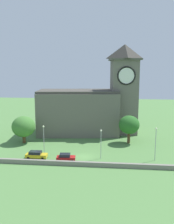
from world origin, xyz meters
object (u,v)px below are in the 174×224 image
(streetlamp_west_mid, at_px, (44,135))
(tree_riverside_west, at_px, (129,125))
(church, at_px, (91,105))
(streetlamp_central, at_px, (101,139))
(tree_by_tower, at_px, (24,127))
(streetlamp_east_mid, at_px, (156,139))
(car_yellow, at_px, (36,155))
(car_red, at_px, (66,158))

(streetlamp_west_mid, distance_m, tree_riverside_west, 23.36)
(church, bearing_deg, streetlamp_central, -79.66)
(church, xyz_separation_m, tree_by_tower, (-17.43, -12.62, -4.32))
(streetlamp_west_mid, distance_m, streetlamp_east_mid, 25.38)
(church, xyz_separation_m, tree_riverside_west, (11.14, -9.97, -3.76))
(church, relative_size, tree_riverside_west, 4.18)
(car_yellow, bearing_deg, car_red, -9.62)
(car_red, xyz_separation_m, streetlamp_east_mid, (19.47, 2.57, 4.02))
(church, relative_size, streetlamp_east_mid, 4.33)
(car_red, relative_size, streetlamp_east_mid, 0.57)
(church, distance_m, car_red, 26.42)
(car_yellow, bearing_deg, church, 66.26)
(car_yellow, relative_size, tree_riverside_west, 0.63)
(streetlamp_central, relative_size, tree_riverside_west, 0.88)
(car_yellow, xyz_separation_m, tree_by_tower, (-6.98, 11.14, 3.71))
(streetlamp_east_mid, height_order, tree_riverside_west, tree_riverside_west)
(streetlamp_west_mid, height_order, tree_riverside_west, tree_riverside_west)
(tree_by_tower, xyz_separation_m, tree_riverside_west, (28.58, 2.65, 0.56))
(car_red, relative_size, streetlamp_west_mid, 0.60)
(church, height_order, streetlamp_east_mid, church)
(car_yellow, height_order, streetlamp_west_mid, streetlamp_west_mid)
(church, height_order, streetlamp_west_mid, church)
(car_yellow, xyz_separation_m, streetlamp_east_mid, (26.47, 1.39, 4.07))
(car_yellow, bearing_deg, tree_riverside_west, 32.57)
(church, height_order, tree_riverside_west, church)
(streetlamp_central, xyz_separation_m, tree_riverside_west, (7.04, 12.51, 0.58))
(car_yellow, height_order, streetlamp_central, streetlamp_central)
(streetlamp_west_mid, xyz_separation_m, tree_riverside_west, (20.47, 11.24, 0.41))
(streetlamp_west_mid, height_order, streetlamp_east_mid, streetlamp_east_mid)
(streetlamp_west_mid, relative_size, streetlamp_central, 1.04)
(car_red, relative_size, streetlamp_central, 0.62)
(car_yellow, xyz_separation_m, streetlamp_central, (14.55, 1.28, 3.69))
(church, relative_size, car_yellow, 6.66)
(car_yellow, height_order, tree_by_tower, tree_by_tower)
(tree_riverside_west, bearing_deg, streetlamp_central, -119.37)
(streetlamp_central, height_order, tree_riverside_west, tree_riverside_west)
(church, xyz_separation_m, car_yellow, (-10.45, -23.76, -8.04))
(car_red, xyz_separation_m, tree_by_tower, (-13.98, 12.33, 3.66))
(car_red, height_order, tree_by_tower, tree_by_tower)
(streetlamp_central, bearing_deg, car_yellow, -174.97)
(tree_by_tower, bearing_deg, streetlamp_west_mid, -46.66)
(church, relative_size, streetlamp_central, 4.76)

